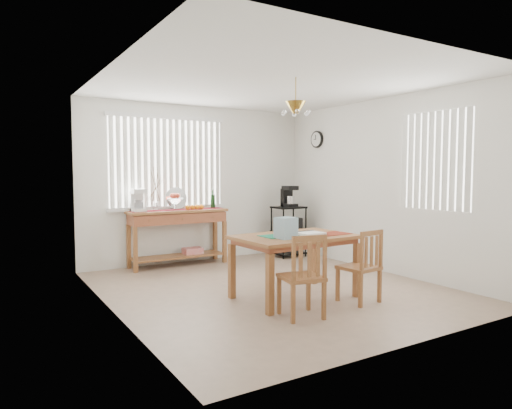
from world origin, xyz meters
TOP-DOWN VIEW (x-y plane):
  - ground at (0.00, 0.00)m, footprint 4.00×4.50m
  - room_shell at (0.00, 0.02)m, footprint 4.20×4.70m
  - sideboard at (-0.47, 2.01)m, footprint 1.59×0.45m
  - sideboard_items at (-0.72, 2.02)m, footprint 1.51×0.38m
  - wire_cart at (1.50, 1.74)m, footprint 0.52×0.42m
  - cart_items at (1.50, 1.75)m, footprint 0.21×0.25m
  - dining_table at (0.00, -0.50)m, footprint 1.44×0.96m
  - table_items at (-0.13, -0.62)m, footprint 1.09×0.49m
  - chair_left at (-0.38, -1.16)m, footprint 0.47×0.47m
  - chair_right at (0.53, -1.07)m, footprint 0.43×0.43m

SIDE VIEW (x-z plane):
  - ground at x=0.00m, z-range -0.01..0.00m
  - chair_right at x=0.53m, z-range -0.01..0.84m
  - chair_left at x=-0.38m, z-range -0.01..0.87m
  - wire_cart at x=1.50m, z-range 0.09..0.98m
  - dining_table at x=0.00m, z-range 0.29..1.04m
  - sideboard at x=-0.47m, z-range 0.22..1.12m
  - table_items at x=-0.13m, z-range 0.72..0.96m
  - sideboard_items at x=-0.72m, z-range 0.69..1.38m
  - cart_items at x=1.50m, z-range 0.88..1.24m
  - room_shell at x=0.00m, z-range 0.34..3.04m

